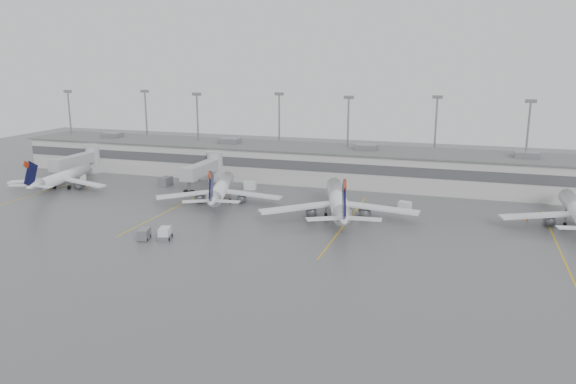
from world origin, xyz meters
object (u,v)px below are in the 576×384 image
(jet_mid_right, at_px, (338,201))
(jet_far_left, at_px, (62,177))
(baggage_tug, at_px, (165,235))
(jet_mid_left, at_px, (220,189))

(jet_mid_right, bearing_deg, jet_far_left, 159.50)
(jet_far_left, distance_m, jet_mid_right, 65.89)
(jet_far_left, bearing_deg, baggage_tug, -38.86)
(jet_mid_left, bearing_deg, jet_mid_right, -25.30)
(jet_far_left, relative_size, baggage_tug, 7.67)
(jet_mid_left, xyz_separation_m, baggage_tug, (1.27, -24.90, -2.15))
(jet_mid_right, distance_m, baggage_tug, 32.39)
(jet_far_left, distance_m, baggage_tug, 48.58)
(jet_far_left, relative_size, jet_mid_right, 0.83)
(jet_mid_right, xyz_separation_m, baggage_tug, (-24.50, -21.03, -2.57))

